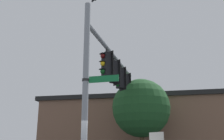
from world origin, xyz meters
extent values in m
cylinder|color=gray|center=(0.00, 0.00, 3.38)|extent=(0.21, 0.21, 6.76)
cylinder|color=gray|center=(2.36, -2.94, 5.96)|extent=(4.88, 6.00, 0.19)
cylinder|color=black|center=(1.53, -1.90, 5.77)|extent=(0.08, 0.08, 0.18)
cube|color=black|center=(1.53, -1.90, 5.15)|extent=(0.36, 0.30, 1.05)
sphere|color=#590F0F|center=(1.53, -1.71, 5.50)|extent=(0.22, 0.22, 0.22)
cube|color=black|center=(1.53, -1.69, 5.60)|extent=(0.24, 0.20, 0.03)
sphere|color=yellow|center=(1.53, -1.71, 5.15)|extent=(0.22, 0.22, 0.22)
cube|color=black|center=(1.53, -1.69, 5.25)|extent=(0.24, 0.20, 0.03)
sphere|color=#0F4C19|center=(1.53, -1.71, 4.80)|extent=(0.22, 0.22, 0.22)
cube|color=black|center=(1.53, -1.69, 4.90)|extent=(0.24, 0.20, 0.03)
cube|color=black|center=(1.53, -2.07, 5.15)|extent=(0.54, 0.03, 1.22)
cylinder|color=black|center=(2.32, -2.89, 5.77)|extent=(0.08, 0.08, 0.18)
cube|color=black|center=(2.32, -2.89, 5.15)|extent=(0.36, 0.30, 1.05)
sphere|color=#590F0F|center=(2.32, -2.71, 5.50)|extent=(0.22, 0.22, 0.22)
cube|color=black|center=(2.32, -2.69, 5.60)|extent=(0.24, 0.20, 0.03)
sphere|color=yellow|center=(2.32, -2.71, 5.15)|extent=(0.22, 0.22, 0.22)
cube|color=black|center=(2.32, -2.69, 5.25)|extent=(0.24, 0.20, 0.03)
sphere|color=#0F4C19|center=(2.32, -2.71, 4.80)|extent=(0.22, 0.22, 0.22)
cube|color=black|center=(2.32, -2.69, 4.90)|extent=(0.24, 0.20, 0.03)
cube|color=black|center=(2.32, -3.06, 5.15)|extent=(0.54, 0.03, 1.22)
cylinder|color=black|center=(3.12, -3.89, 5.77)|extent=(0.08, 0.08, 0.18)
cube|color=black|center=(3.12, -3.89, 5.15)|extent=(0.36, 0.30, 1.05)
sphere|color=#590F0F|center=(3.12, -3.70, 5.50)|extent=(0.22, 0.22, 0.22)
cube|color=black|center=(3.12, -3.68, 5.60)|extent=(0.24, 0.20, 0.03)
sphere|color=yellow|center=(3.12, -3.70, 5.15)|extent=(0.22, 0.22, 0.22)
cube|color=black|center=(3.12, -3.68, 5.25)|extent=(0.24, 0.20, 0.03)
sphere|color=#0F4C19|center=(3.12, -3.70, 4.80)|extent=(0.22, 0.22, 0.22)
cube|color=black|center=(3.12, -3.68, 4.90)|extent=(0.24, 0.20, 0.03)
cube|color=black|center=(3.12, -4.06, 5.15)|extent=(0.54, 0.03, 1.22)
cylinder|color=black|center=(3.92, -4.88, 5.77)|extent=(0.08, 0.08, 0.18)
cube|color=black|center=(3.92, -4.88, 5.15)|extent=(0.36, 0.30, 1.05)
sphere|color=#590F0F|center=(3.92, -4.69, 5.50)|extent=(0.22, 0.22, 0.22)
cube|color=black|center=(3.92, -4.67, 5.60)|extent=(0.24, 0.20, 0.03)
sphere|color=yellow|center=(3.92, -4.69, 5.15)|extent=(0.22, 0.22, 0.22)
cube|color=black|center=(3.92, -4.67, 5.25)|extent=(0.24, 0.20, 0.03)
sphere|color=#0F4C19|center=(3.92, -4.69, 4.80)|extent=(0.22, 0.22, 0.22)
cube|color=black|center=(3.92, -4.67, 4.90)|extent=(0.24, 0.20, 0.03)
cube|color=black|center=(3.92, -5.05, 5.15)|extent=(0.54, 0.03, 1.22)
cube|color=#147238|center=(-0.50, -0.40, 3.86)|extent=(0.82, 0.67, 0.22)
cube|color=white|center=(-0.50, -0.41, 3.86)|extent=(0.81, 0.65, 0.04)
cylinder|color=#262626|center=(0.00, 0.00, 3.86)|extent=(0.25, 0.25, 0.08)
cube|color=brown|center=(8.45, -9.37, 2.44)|extent=(14.22, 13.83, 4.88)
cube|color=black|center=(11.08, -12.29, 2.68)|extent=(9.10, 8.34, 0.30)
cube|color=black|center=(8.45, -9.37, 5.03)|extent=(14.79, 14.38, 0.30)
sphere|color=#1E4C23|center=(3.97, -6.04, 3.89)|extent=(3.35, 3.35, 3.35)
camera|label=1|loc=(-7.72, 4.48, 1.65)|focal=43.40mm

